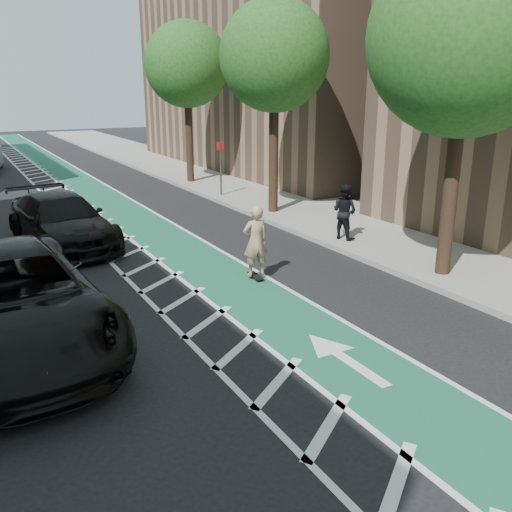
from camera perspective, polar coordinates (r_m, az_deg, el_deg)
ground at (r=10.97m, az=-12.35°, el=-8.38°), size 120.00×120.00×0.00m
bike_lane at (r=20.90m, az=-12.71°, el=3.87°), size 2.00×90.00×0.01m
buffer_strip at (r=20.54m, az=-16.71°, el=3.33°), size 1.40×90.00×0.01m
sidewalk_right at (r=23.51m, az=2.66°, el=5.89°), size 5.00×90.00×0.15m
curb_right at (r=22.33m, az=-2.72°, el=5.31°), size 0.12×90.00×0.16m
building_right_far at (r=36.13m, az=5.57°, el=24.78°), size 14.00×22.00×19.00m
tree_r_b at (r=14.32m, az=19.96°, el=20.67°), size 4.20×4.20×7.90m
tree_r_c at (r=20.54m, az=1.98°, el=20.26°), size 4.20×4.20×7.90m
tree_r_d at (r=27.70m, az=-7.12°, el=19.34°), size 4.20×4.20×7.90m
sign_post at (r=24.12m, az=-3.73°, el=9.24°), size 0.35×0.08×2.47m
skateboard at (r=13.89m, az=-0.06°, el=-2.10°), size 0.28×0.71×0.09m
skateboarder at (r=13.61m, az=-0.06°, el=1.56°), size 0.71×0.51×1.81m
suv_near at (r=11.02m, az=-24.57°, el=-4.24°), size 3.45×6.85×1.86m
suv_far at (r=17.70m, az=-19.80°, el=3.53°), size 2.92×5.72×1.59m
pedestrian at (r=17.13m, az=9.29°, el=4.64°), size 0.87×0.99×1.72m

